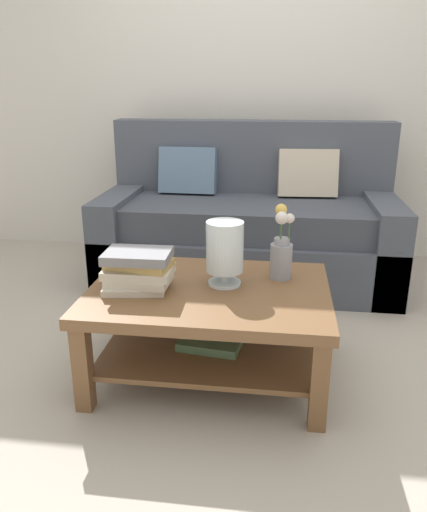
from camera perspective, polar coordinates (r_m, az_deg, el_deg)
ground_plane at (r=2.74m, az=2.35°, el=-9.64°), size 10.00×10.00×0.00m
back_wall at (r=4.06m, az=4.92°, el=19.42°), size 6.40×0.12×2.70m
couch at (r=3.52m, az=3.90°, el=3.30°), size 1.97×0.90×1.06m
coffee_table at (r=2.32m, az=-0.48°, el=-6.33°), size 1.07×0.79×0.44m
book_stack_main at (r=2.25m, az=-8.49°, el=-1.57°), size 0.31×0.22×0.18m
glass_hurricane_vase at (r=2.26m, az=1.28°, el=0.78°), size 0.17×0.17×0.29m
flower_pitcher at (r=2.37m, az=7.65°, el=0.53°), size 0.10×0.10×0.35m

